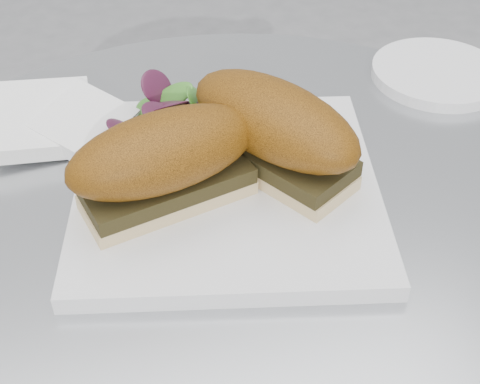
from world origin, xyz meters
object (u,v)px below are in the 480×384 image
object	(u,v)px
sandwich_right	(273,128)
saucer	(438,73)
sandwich_left	(165,160)
plate	(227,187)

from	to	relation	value
sandwich_right	saucer	bearing A→B (deg)	87.17
sandwich_right	sandwich_left	bearing A→B (deg)	-109.66
plate	saucer	distance (m)	0.30
sandwich_right	saucer	xyz separation A→B (m)	(0.23, 0.12, -0.05)
saucer	plate	bearing A→B (deg)	-154.91
sandwich_left	saucer	distance (m)	0.36
plate	sandwich_left	world-z (taller)	sandwich_left
plate	saucer	xyz separation A→B (m)	(0.27, 0.13, -0.00)
plate	sandwich_right	world-z (taller)	sandwich_right
sandwich_left	saucer	xyz separation A→B (m)	(0.33, 0.14, -0.05)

